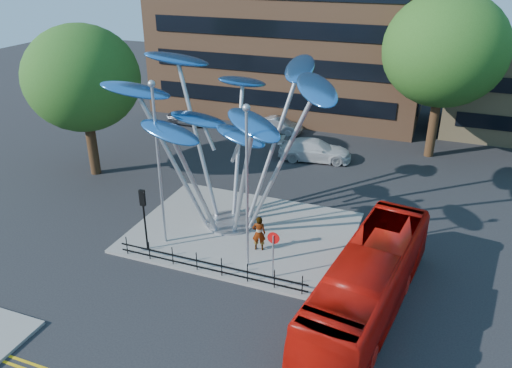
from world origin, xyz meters
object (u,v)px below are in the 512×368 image
at_px(parked_car_left, 187,118).
at_px(no_entry_sign_island, 273,247).
at_px(traffic_light_island, 143,207).
at_px(red_bus, 368,283).
at_px(pedestrian, 259,233).
at_px(street_lamp_left, 158,152).
at_px(parked_car_mid, 279,125).
at_px(street_lamp_right, 247,175).
at_px(leaf_sculpture, 227,110).
at_px(tree_right, 445,50).
at_px(parked_car_right, 315,150).
at_px(tree_left, 82,79).

bearing_deg(parked_car_left, no_entry_sign_island, -141.42).
height_order(traffic_light_island, no_entry_sign_island, traffic_light_island).
bearing_deg(red_bus, pedestrian, 162.79).
bearing_deg(no_entry_sign_island, street_lamp_left, 171.39).
distance_m(red_bus, parked_car_mid, 24.08).
xyz_separation_m(street_lamp_right, no_entry_sign_island, (1.50, -0.48, -3.28)).
xyz_separation_m(street_lamp_right, parked_car_mid, (-5.05, 20.00, -4.44)).
bearing_deg(leaf_sculpture, tree_right, 56.69).
bearing_deg(pedestrian, street_lamp_right, 72.16).
bearing_deg(parked_car_left, parked_car_mid, -83.02).
bearing_deg(traffic_light_island, pedestrian, 20.27).
bearing_deg(parked_car_right, traffic_light_island, 152.55).
distance_m(leaf_sculpture, no_entry_sign_island, 7.71).
relative_size(tree_right, street_lamp_right, 1.46).
xyz_separation_m(street_lamp_right, parked_car_right, (-0.55, 15.00, -4.30)).
bearing_deg(traffic_light_island, parked_car_mid, 88.74).
distance_m(tree_left, pedestrian, 16.51).
bearing_deg(parked_car_mid, pedestrian, -157.81).
height_order(tree_left, pedestrian, tree_left).
xyz_separation_m(street_lamp_left, parked_car_mid, (-0.05, 19.50, -4.70)).
relative_size(street_lamp_right, red_bus, 0.74).
relative_size(leaf_sculpture, parked_car_right, 2.32).
bearing_deg(street_lamp_left, leaf_sculpture, 52.60).
height_order(tree_left, red_bus, tree_left).
xyz_separation_m(tree_left, red_bus, (20.60, -8.33, -5.22)).
bearing_deg(leaf_sculpture, parked_car_right, 79.88).
relative_size(tree_left, pedestrian, 5.28).
distance_m(traffic_light_island, parked_car_mid, 20.60).
bearing_deg(street_lamp_right, no_entry_sign_island, -17.87).
height_order(traffic_light_island, parked_car_mid, traffic_light_island).
relative_size(street_lamp_right, no_entry_sign_island, 3.39).
bearing_deg(parked_car_right, pedestrian, 172.67).
distance_m(leaf_sculpture, parked_car_right, 13.01).
height_order(red_bus, pedestrian, red_bus).
relative_size(tree_left, leaf_sculpture, 0.81).
xyz_separation_m(leaf_sculpture, parked_car_right, (2.02, 11.32, -6.08)).
height_order(tree_left, leaf_sculpture, tree_left).
xyz_separation_m(tree_right, street_lamp_right, (-7.50, -19.00, -2.94)).
bearing_deg(red_bus, street_lamp_left, 178.67).
distance_m(street_lamp_left, parked_car_left, 21.02).
relative_size(tree_left, parked_car_right, 1.89).
height_order(street_lamp_right, traffic_light_island, street_lamp_right).
distance_m(pedestrian, parked_car_left, 22.23).
xyz_separation_m(tree_left, parked_car_mid, (9.45, 13.00, -6.14)).
height_order(street_lamp_right, parked_car_right, street_lamp_right).
distance_m(no_entry_sign_island, parked_car_left, 24.75).
bearing_deg(parked_car_left, tree_right, -89.33).
bearing_deg(leaf_sculpture, no_entry_sign_island, -45.67).
distance_m(tree_right, parked_car_mid, 14.59).
xyz_separation_m(street_lamp_left, parked_car_right, (4.45, 14.50, -4.56)).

